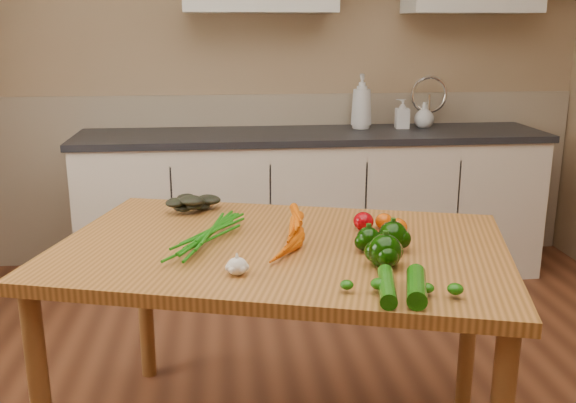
# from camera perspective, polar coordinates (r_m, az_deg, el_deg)

# --- Properties ---
(room) EXTENTS (4.04, 5.04, 2.64)m
(room) POSITION_cam_1_polar(r_m,az_deg,el_deg) (1.88, 4.85, 6.96)
(room) COLOR brown
(room) RESTS_ON ground
(counter_run) EXTENTS (2.84, 0.64, 1.14)m
(counter_run) POSITION_cam_1_polar(r_m,az_deg,el_deg) (4.03, 2.24, -0.01)
(counter_run) COLOR beige
(counter_run) RESTS_ON ground
(table) EXTENTS (1.71, 1.35, 0.81)m
(table) POSITION_cam_1_polar(r_m,az_deg,el_deg) (2.21, -0.61, -5.98)
(table) COLOR #AF6D32
(table) RESTS_ON ground
(soap_bottle_a) EXTENTS (0.15, 0.15, 0.34)m
(soap_bottle_a) POSITION_cam_1_polar(r_m,az_deg,el_deg) (4.07, 6.56, 8.83)
(soap_bottle_a) COLOR silver
(soap_bottle_a) RESTS_ON counter_run
(soap_bottle_b) EXTENTS (0.09, 0.09, 0.18)m
(soap_bottle_b) POSITION_cam_1_polar(r_m,az_deg,el_deg) (4.13, 10.13, 7.70)
(soap_bottle_b) COLOR silver
(soap_bottle_b) RESTS_ON counter_run
(soap_bottle_c) EXTENTS (0.18, 0.18, 0.16)m
(soap_bottle_c) POSITION_cam_1_polar(r_m,az_deg,el_deg) (4.18, 12.02, 7.53)
(soap_bottle_c) COLOR silver
(soap_bottle_c) RESTS_ON counter_run
(carrot_bunch) EXTENTS (0.33, 0.28, 0.08)m
(carrot_bunch) POSITION_cam_1_polar(r_m,az_deg,el_deg) (2.17, -1.95, -2.83)
(carrot_bunch) COLOR #DA5805
(carrot_bunch) RESTS_ON table
(leafy_greens) EXTENTS (0.21, 0.19, 0.11)m
(leafy_greens) POSITION_cam_1_polar(r_m,az_deg,el_deg) (2.59, -8.60, 0.36)
(leafy_greens) COLOR black
(leafy_greens) RESTS_ON table
(garlic_bulb) EXTENTS (0.06, 0.06, 0.05)m
(garlic_bulb) POSITION_cam_1_polar(r_m,az_deg,el_deg) (1.91, -4.55, -5.76)
(garlic_bulb) COLOR white
(garlic_bulb) RESTS_ON table
(pepper_a) EXTENTS (0.08, 0.08, 0.08)m
(pepper_a) POSITION_cam_1_polar(r_m,az_deg,el_deg) (2.11, 7.16, -3.37)
(pepper_a) COLOR black
(pepper_a) RESTS_ON table
(pepper_b) EXTENTS (0.10, 0.10, 0.10)m
(pepper_b) POSITION_cam_1_polar(r_m,az_deg,el_deg) (2.13, 9.29, -3.08)
(pepper_b) COLOR black
(pepper_b) RESTS_ON table
(pepper_c) EXTENTS (0.10, 0.10, 0.10)m
(pepper_c) POSITION_cam_1_polar(r_m,az_deg,el_deg) (1.98, 8.62, -4.40)
(pepper_c) COLOR black
(pepper_c) RESTS_ON table
(tomato_a) EXTENTS (0.07, 0.07, 0.07)m
(tomato_a) POSITION_cam_1_polar(r_m,az_deg,el_deg) (2.33, 6.72, -1.75)
(tomato_a) COLOR #910208
(tomato_a) RESTS_ON table
(tomato_b) EXTENTS (0.06, 0.06, 0.06)m
(tomato_b) POSITION_cam_1_polar(r_m,az_deg,el_deg) (2.36, 8.52, -1.74)
(tomato_b) COLOR #D04C05
(tomato_b) RESTS_ON table
(tomato_c) EXTENTS (0.07, 0.07, 0.07)m
(tomato_c) POSITION_cam_1_polar(r_m,az_deg,el_deg) (2.28, 9.67, -2.29)
(tomato_c) COLOR #D04C05
(tomato_c) RESTS_ON table
(zucchini_a) EXTENTS (0.11, 0.21, 0.06)m
(zucchini_a) POSITION_cam_1_polar(r_m,az_deg,el_deg) (1.80, 11.35, -7.40)
(zucchini_a) COLOR #114E08
(zucchini_a) RESTS_ON table
(zucchini_b) EXTENTS (0.09, 0.22, 0.05)m
(zucchini_b) POSITION_cam_1_polar(r_m,az_deg,el_deg) (1.79, 8.78, -7.46)
(zucchini_b) COLOR #114E08
(zucchini_b) RESTS_ON table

